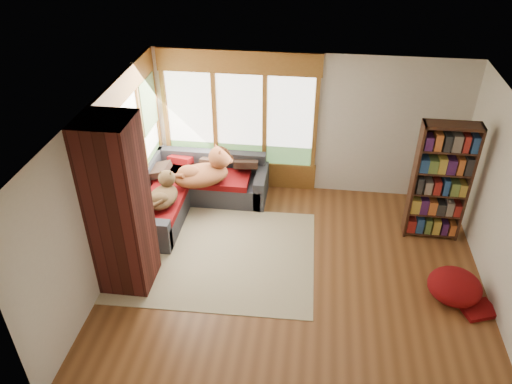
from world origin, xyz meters
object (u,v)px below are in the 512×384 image
(brick_chimney, at_px, (119,207))
(pouf, at_px, (455,286))
(sectional_sofa, at_px, (192,189))
(bookshelf, at_px, (440,183))
(dog_brindle, at_px, (164,189))
(area_rug, at_px, (212,254))
(dog_tan, at_px, (205,167))

(brick_chimney, height_order, pouf, brick_chimney)
(sectional_sofa, height_order, bookshelf, bookshelf)
(brick_chimney, distance_m, dog_brindle, 1.47)
(area_rug, relative_size, dog_brindle, 4.24)
(sectional_sofa, xyz_separation_m, bookshelf, (4.09, -0.37, 0.70))
(dog_tan, distance_m, dog_brindle, 0.86)
(brick_chimney, bearing_deg, dog_brindle, 82.75)
(bookshelf, relative_size, dog_brindle, 2.66)
(area_rug, distance_m, pouf, 3.61)
(brick_chimney, height_order, sectional_sofa, brick_chimney)
(dog_brindle, bearing_deg, brick_chimney, 175.10)
(brick_chimney, bearing_deg, dog_tan, 69.99)
(dog_tan, bearing_deg, brick_chimney, -139.91)
(pouf, height_order, dog_tan, dog_tan)
(area_rug, distance_m, bookshelf, 3.75)
(sectional_sofa, height_order, dog_tan, dog_tan)
(brick_chimney, bearing_deg, pouf, 2.82)
(sectional_sofa, xyz_separation_m, dog_tan, (0.28, -0.05, 0.51))
(sectional_sofa, bearing_deg, brick_chimney, -98.68)
(dog_tan, bearing_deg, dog_brindle, -160.27)
(bookshelf, xyz_separation_m, dog_brindle, (-4.37, -0.34, -0.27))
(sectional_sofa, bearing_deg, bookshelf, -1.51)
(bookshelf, relative_size, dog_tan, 1.76)
(brick_chimney, xyz_separation_m, dog_tan, (0.73, 2.00, -0.48))
(sectional_sofa, relative_size, area_rug, 0.69)
(dog_tan, bearing_deg, pouf, -54.19)
(brick_chimney, height_order, dog_tan, brick_chimney)
(pouf, xyz_separation_m, dog_brindle, (-4.47, 1.11, 0.53))
(sectional_sofa, distance_m, area_rug, 1.51)
(area_rug, distance_m, dog_brindle, 1.32)
(brick_chimney, xyz_separation_m, dog_brindle, (0.17, 1.34, -0.56))
(area_rug, xyz_separation_m, bookshelf, (3.47, 0.98, 1.00))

